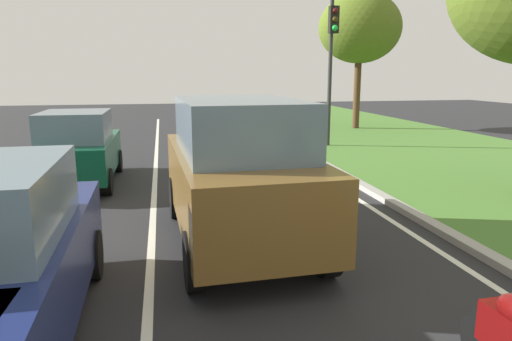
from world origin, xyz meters
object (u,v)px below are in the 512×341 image
Objects in this scene: car_suv_ahead at (238,171)px; tree_roadside_far at (360,28)px; traffic_light_near_right at (332,49)px; car_hatchback_far at (78,148)px.

car_suv_ahead is 0.72× the size of tree_roadside_far.
car_suv_ahead is at bearing -118.28° from traffic_light_near_right.
car_hatchback_far is (-3.14, 4.67, -0.28)m from car_suv_ahead.
tree_roadside_far is (3.19, 5.00, 1.21)m from traffic_light_near_right.
car_hatchback_far is 9.33m from traffic_light_near_right.
car_hatchback_far is 0.59× the size of tree_roadside_far.
traffic_light_near_right is (7.92, 4.21, 2.59)m from car_hatchback_far.
car_suv_ahead is 5.64m from car_hatchback_far.
car_hatchback_far is at bearing 121.62° from car_suv_ahead.
car_suv_ahead is at bearing -119.86° from tree_roadside_far.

